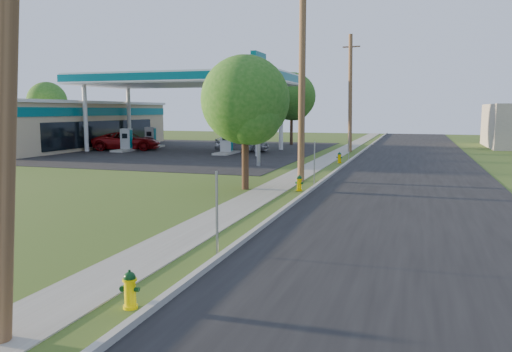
{
  "coord_description": "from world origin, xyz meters",
  "views": [
    {
      "loc": [
        4.66,
        -6.51,
        3.41
      ],
      "look_at": [
        0.0,
        8.0,
        1.4
      ],
      "focal_mm": 35.0,
      "sensor_mm": 36.0,
      "label": 1
    }
  ],
  "objects_px": {
    "utility_pole_mid": "(302,78)",
    "car_silver": "(242,143)",
    "hydrant_far": "(339,158)",
    "tree_verge": "(247,103)",
    "tree_lot": "(292,98)",
    "fuel_pump_sw": "(151,140)",
    "hydrant_near": "(130,290)",
    "fuel_pump_se": "(243,142)",
    "fuel_pump_nw": "(127,143)",
    "fuel_pump_ne": "(227,145)",
    "utility_pole_near": "(6,4)",
    "price_pylon": "(259,76)",
    "tree_back": "(48,103)",
    "car_red": "(127,141)",
    "utility_pole_far": "(350,93)",
    "hydrant_mid": "(299,183)"
  },
  "relations": [
    {
      "from": "fuel_pump_ne",
      "to": "car_red",
      "type": "relative_size",
      "value": 0.56
    },
    {
      "from": "fuel_pump_nw",
      "to": "tree_verge",
      "type": "height_order",
      "value": "tree_verge"
    },
    {
      "from": "tree_verge",
      "to": "car_red",
      "type": "height_order",
      "value": "tree_verge"
    },
    {
      "from": "hydrant_mid",
      "to": "car_red",
      "type": "bearing_deg",
      "value": 138.32
    },
    {
      "from": "utility_pole_mid",
      "to": "hydrant_far",
      "type": "relative_size",
      "value": 13.42
    },
    {
      "from": "fuel_pump_nw",
      "to": "tree_verge",
      "type": "xyz_separation_m",
      "value": [
        16.25,
        -16.28,
        2.98
      ]
    },
    {
      "from": "tree_verge",
      "to": "utility_pole_near",
      "type": "bearing_deg",
      "value": -83.59
    },
    {
      "from": "utility_pole_far",
      "to": "fuel_pump_ne",
      "type": "xyz_separation_m",
      "value": [
        -8.9,
        -5.0,
        -4.08
      ]
    },
    {
      "from": "hydrant_far",
      "to": "fuel_pump_se",
      "type": "bearing_deg",
      "value": 139.53
    },
    {
      "from": "fuel_pump_sw",
      "to": "tree_lot",
      "type": "relative_size",
      "value": 0.45
    },
    {
      "from": "tree_back",
      "to": "tree_verge",
      "type": "bearing_deg",
      "value": -38.85
    },
    {
      "from": "fuel_pump_ne",
      "to": "hydrant_mid",
      "type": "distance_m",
      "value": 18.58
    },
    {
      "from": "fuel_pump_nw",
      "to": "car_red",
      "type": "height_order",
      "value": "fuel_pump_nw"
    },
    {
      "from": "utility_pole_near",
      "to": "hydrant_mid",
      "type": "relative_size",
      "value": 13.83
    },
    {
      "from": "tree_verge",
      "to": "utility_pole_mid",
      "type": "bearing_deg",
      "value": 63.28
    },
    {
      "from": "fuel_pump_sw",
      "to": "price_pylon",
      "type": "bearing_deg",
      "value": -39.4
    },
    {
      "from": "fuel_pump_ne",
      "to": "fuel_pump_se",
      "type": "bearing_deg",
      "value": 90.0
    },
    {
      "from": "utility_pole_mid",
      "to": "tree_verge",
      "type": "distance_m",
      "value": 3.88
    },
    {
      "from": "tree_lot",
      "to": "fuel_pump_se",
      "type": "bearing_deg",
      "value": -107.41
    },
    {
      "from": "utility_pole_mid",
      "to": "fuel_pump_nw",
      "type": "bearing_deg",
      "value": 144.01
    },
    {
      "from": "hydrant_mid",
      "to": "hydrant_far",
      "type": "distance_m",
      "value": 11.9
    },
    {
      "from": "fuel_pump_nw",
      "to": "fuel_pump_ne",
      "type": "distance_m",
      "value": 9.0
    },
    {
      "from": "fuel_pump_sw",
      "to": "fuel_pump_se",
      "type": "bearing_deg",
      "value": 0.0
    },
    {
      "from": "fuel_pump_nw",
      "to": "car_silver",
      "type": "xyz_separation_m",
      "value": [
        9.44,
        2.44,
        0.04
      ]
    },
    {
      "from": "price_pylon",
      "to": "car_red",
      "type": "bearing_deg",
      "value": 149.67
    },
    {
      "from": "tree_back",
      "to": "hydrant_near",
      "type": "xyz_separation_m",
      "value": [
        34.72,
        -39.12,
        -3.9
      ]
    },
    {
      "from": "hydrant_mid",
      "to": "hydrant_far",
      "type": "xyz_separation_m",
      "value": [
        -0.05,
        11.9,
        0.02
      ]
    },
    {
      "from": "car_red",
      "to": "utility_pole_far",
      "type": "bearing_deg",
      "value": -98.32
    },
    {
      "from": "hydrant_near",
      "to": "hydrant_far",
      "type": "xyz_separation_m",
      "value": [
        -0.11,
        25.24,
        0.02
      ]
    },
    {
      "from": "price_pylon",
      "to": "tree_back",
      "type": "relative_size",
      "value": 1.04
    },
    {
      "from": "fuel_pump_sw",
      "to": "hydrant_mid",
      "type": "xyz_separation_m",
      "value": [
        18.5,
        -19.96,
        -0.39
      ]
    },
    {
      "from": "fuel_pump_ne",
      "to": "tree_verge",
      "type": "xyz_separation_m",
      "value": [
        7.25,
        -16.28,
        2.98
      ]
    },
    {
      "from": "fuel_pump_nw",
      "to": "hydrant_near",
      "type": "relative_size",
      "value": 4.67
    },
    {
      "from": "utility_pole_mid",
      "to": "car_silver",
      "type": "distance_m",
      "value": 18.1
    },
    {
      "from": "tree_back",
      "to": "fuel_pump_se",
      "type": "bearing_deg",
      "value": -13.03
    },
    {
      "from": "fuel_pump_se",
      "to": "price_pylon",
      "type": "height_order",
      "value": "price_pylon"
    },
    {
      "from": "tree_back",
      "to": "hydrant_near",
      "type": "bearing_deg",
      "value": -48.41
    },
    {
      "from": "utility_pole_near",
      "to": "tree_back",
      "type": "bearing_deg",
      "value": 129.85
    },
    {
      "from": "fuel_pump_nw",
      "to": "fuel_pump_ne",
      "type": "bearing_deg",
      "value": 0.0
    },
    {
      "from": "fuel_pump_sw",
      "to": "price_pylon",
      "type": "height_order",
      "value": "price_pylon"
    },
    {
      "from": "fuel_pump_sw",
      "to": "hydrant_near",
      "type": "height_order",
      "value": "fuel_pump_sw"
    },
    {
      "from": "utility_pole_near",
      "to": "fuel_pump_sw",
      "type": "xyz_separation_m",
      "value": [
        -17.9,
        35.0,
        -4.08
      ]
    },
    {
      "from": "utility_pole_near",
      "to": "price_pylon",
      "type": "height_order",
      "value": "utility_pole_near"
    },
    {
      "from": "fuel_pump_ne",
      "to": "hydrant_far",
      "type": "bearing_deg",
      "value": -23.26
    },
    {
      "from": "fuel_pump_nw",
      "to": "tree_back",
      "type": "height_order",
      "value": "tree_back"
    },
    {
      "from": "fuel_pump_sw",
      "to": "car_silver",
      "type": "bearing_deg",
      "value": -9.36
    },
    {
      "from": "fuel_pump_se",
      "to": "hydrant_far",
      "type": "xyz_separation_m",
      "value": [
        9.45,
        -8.06,
        -0.37
      ]
    },
    {
      "from": "tree_verge",
      "to": "tree_lot",
      "type": "height_order",
      "value": "tree_lot"
    },
    {
      "from": "fuel_pump_ne",
      "to": "hydrant_far",
      "type": "relative_size",
      "value": 4.38
    },
    {
      "from": "price_pylon",
      "to": "car_silver",
      "type": "height_order",
      "value": "price_pylon"
    }
  ]
}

